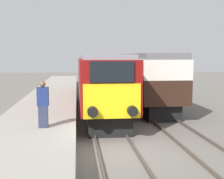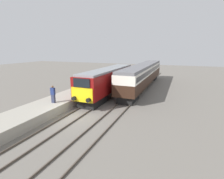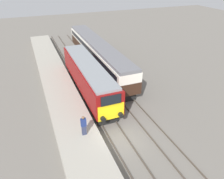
{
  "view_description": "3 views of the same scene",
  "coord_description": "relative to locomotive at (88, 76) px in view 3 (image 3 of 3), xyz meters",
  "views": [
    {
      "loc": [
        -1.48,
        -11.36,
        3.67
      ],
      "look_at": [
        0.0,
        1.82,
        2.25
      ],
      "focal_mm": 50.0,
      "sensor_mm": 36.0,
      "label": 1
    },
    {
      "loc": [
        9.23,
        -13.09,
        6.37
      ],
      "look_at": [
        1.7,
        5.82,
        1.6
      ],
      "focal_mm": 28.0,
      "sensor_mm": 36.0,
      "label": 2
    },
    {
      "loc": [
        -5.86,
        -13.11,
        13.01
      ],
      "look_at": [
        1.7,
        5.82,
        1.6
      ],
      "focal_mm": 35.0,
      "sensor_mm": 36.0,
      "label": 3
    }
  ],
  "objects": [
    {
      "name": "rails_near_track",
      "position": [
        0.0,
        -3.84,
        -2.04
      ],
      "size": [
        1.51,
        60.0,
        0.14
      ],
      "color": "#4C4238",
      "rests_on": "ground_plane"
    },
    {
      "name": "passenger_carriage",
      "position": [
        3.4,
        6.83,
        0.26
      ],
      "size": [
        2.75,
        21.64,
        3.85
      ],
      "color": "black",
      "rests_on": "ground_plane"
    },
    {
      "name": "platform_left",
      "position": [
        -3.3,
        -0.84,
        -1.65
      ],
      "size": [
        3.5,
        50.0,
        0.92
      ],
      "color": "#9E998C",
      "rests_on": "ground_plane"
    },
    {
      "name": "rails_far_track",
      "position": [
        3.4,
        -3.84,
        -2.04
      ],
      "size": [
        1.5,
        60.0,
        0.14
      ],
      "color": "#4C4238",
      "rests_on": "ground_plane"
    },
    {
      "name": "person_on_platform",
      "position": [
        -2.8,
        -8.09,
        -0.28
      ],
      "size": [
        0.44,
        0.26,
        1.81
      ],
      "color": "#2D334C",
      "rests_on": "platform_left"
    },
    {
      "name": "locomotive",
      "position": [
        0.0,
        0.0,
        0.0
      ],
      "size": [
        2.7,
        14.54,
        3.75
      ],
      "color": "black",
      "rests_on": "ground_plane"
    },
    {
      "name": "ground_plane",
      "position": [
        0.0,
        -8.84,
        -2.11
      ],
      "size": [
        120.0,
        120.0,
        0.0
      ],
      "primitive_type": "plane",
      "color": "slate"
    }
  ]
}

